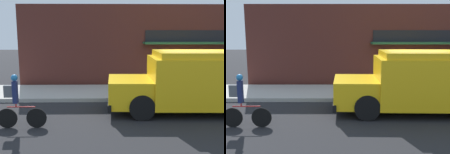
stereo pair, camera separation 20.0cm
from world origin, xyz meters
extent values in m
plane|color=#232326|center=(0.00, 0.00, 0.00)|extent=(70.00, 70.00, 0.00)
cube|color=#ADAAA3|center=(0.00, 1.48, 0.08)|extent=(28.00, 2.96, 0.16)
cube|color=#4C231E|center=(0.00, 3.24, 2.16)|extent=(16.16, 0.18, 4.32)
cube|color=black|center=(0.96, 3.13, 2.68)|extent=(4.79, 0.05, 0.64)
cube|color=#235633|center=(0.96, 2.73, 2.35)|extent=(5.03, 0.84, 0.10)
cube|color=yellow|center=(0.31, -1.40, 1.15)|extent=(4.40, 2.35, 1.70)
cube|color=yellow|center=(-2.63, -1.33, 0.77)|extent=(1.57, 2.10, 0.94)
cube|color=yellow|center=(0.31, -1.40, 2.11)|extent=(4.05, 2.16, 0.22)
cube|color=black|center=(-3.35, -1.32, 0.40)|extent=(0.17, 2.21, 0.24)
cube|color=red|center=(-0.86, 0.00, 1.24)|extent=(0.03, 0.44, 0.44)
cylinder|color=black|center=(-2.25, -0.38, 0.43)|extent=(0.86, 0.28, 0.86)
cylinder|color=black|center=(-2.30, -2.31, 0.43)|extent=(0.86, 0.28, 0.86)
cylinder|color=black|center=(-5.60, -2.95, 0.31)|extent=(0.61, 0.04, 0.61)
cylinder|color=black|center=(-6.48, -2.95, 0.31)|extent=(0.61, 0.04, 0.61)
cylinder|color=red|center=(-6.04, -2.95, 0.66)|extent=(0.84, 0.04, 0.04)
cylinder|color=red|center=(-6.20, -2.95, 0.72)|extent=(0.04, 0.04, 0.12)
cube|color=navy|center=(-6.20, -2.95, 1.11)|extent=(0.12, 0.20, 0.67)
sphere|color=#2375B7|center=(-6.20, -2.95, 1.55)|extent=(0.20, 0.20, 0.20)
cube|color=#565B60|center=(-6.39, -2.95, 1.14)|extent=(0.26, 0.14, 0.36)
camera|label=1|loc=(-3.46, -10.63, 2.86)|focal=42.00mm
camera|label=2|loc=(-3.26, -10.63, 2.86)|focal=42.00mm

